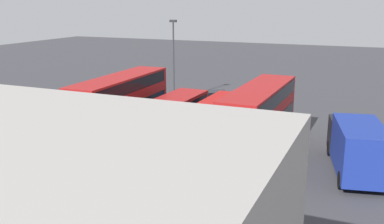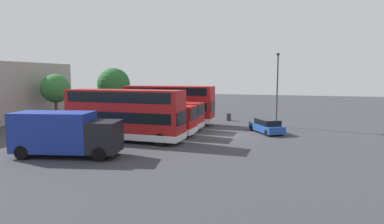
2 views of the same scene
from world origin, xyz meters
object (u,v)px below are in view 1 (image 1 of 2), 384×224
bus_double_decker_near_end (259,118)px  bus_single_deck_second (211,124)px  bus_double_decker_fourth (121,104)px  car_hatchback_silver (211,98)px  waste_bin_yellow (114,105)px  box_truck_blue (357,146)px  lamp_post_tall (173,54)px  bus_single_deck_third (166,119)px

bus_double_decker_near_end → bus_single_deck_second: size_ratio=1.01×
bus_double_decker_near_end → bus_double_decker_fourth: (10.82, 0.06, 0.00)m
car_hatchback_silver → waste_bin_yellow: car_hatchback_silver is taller
box_truck_blue → bus_double_decker_fourth: bearing=-4.1°
lamp_post_tall → bus_double_decker_near_end: bearing=134.6°
bus_single_deck_second → car_hatchback_silver: (4.36, -11.71, -0.92)m
box_truck_blue → bus_single_deck_second: bearing=-7.7°
bus_double_decker_fourth → box_truck_blue: 17.20m
bus_double_decker_near_end → car_hatchback_silver: bearing=-56.3°
bus_single_deck_second → box_truck_blue: bearing=172.3°
bus_single_deck_third → lamp_post_tall: 13.99m
bus_single_deck_third → lamp_post_tall: size_ratio=1.27×
bus_single_deck_second → car_hatchback_silver: 12.53m
bus_double_decker_near_end → bus_double_decker_fourth: size_ratio=0.98×
lamp_post_tall → bus_double_decker_fourth: bearing=96.7°
box_truck_blue → car_hatchback_silver: size_ratio=1.65×
bus_double_decker_near_end → bus_single_deck_third: bearing=0.6°
bus_single_deck_second → waste_bin_yellow: 13.87m
bus_single_deck_third → car_hatchback_silver: (0.82, -11.80, -0.92)m
bus_double_decker_near_end → bus_double_decker_fourth: same height
car_hatchback_silver → lamp_post_tall: bearing=-9.5°
bus_double_decker_near_end → waste_bin_yellow: 17.10m
bus_double_decker_fourth → bus_double_decker_near_end: bearing=-179.7°
bus_double_decker_near_end → lamp_post_tall: 17.67m
car_hatchback_silver → bus_single_deck_second: bearing=110.4°
box_truck_blue → lamp_post_tall: size_ratio=0.95×
box_truck_blue → lamp_post_tall: bearing=-36.5°
bus_single_deck_second → car_hatchback_silver: bus_single_deck_second is taller
box_truck_blue → lamp_post_tall: 23.36m
lamp_post_tall → bus_single_deck_second: bearing=125.3°
bus_single_deck_second → bus_double_decker_fourth: bearing=0.7°
lamp_post_tall → waste_bin_yellow: 8.26m
car_hatchback_silver → lamp_post_tall: 6.12m
bus_single_deck_third → waste_bin_yellow: size_ratio=11.07×
bus_single_deck_second → car_hatchback_silver: size_ratio=2.25×
bus_double_decker_near_end → box_truck_blue: (-6.32, 1.30, -0.74)m
bus_double_decker_near_end → box_truck_blue: bus_double_decker_near_end is taller
bus_double_decker_fourth → waste_bin_yellow: size_ratio=11.56×
waste_bin_yellow → bus_double_decker_near_end: bearing=158.0°
bus_single_deck_third → box_truck_blue: (-13.32, 1.23, 0.09)m
bus_single_deck_third → waste_bin_yellow: 10.91m
bus_single_deck_third → bus_double_decker_fourth: bus_double_decker_fourth is taller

